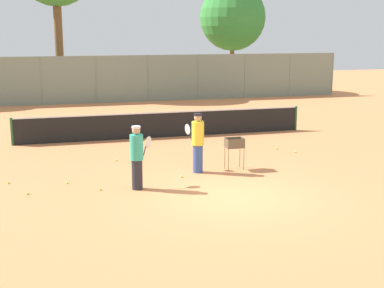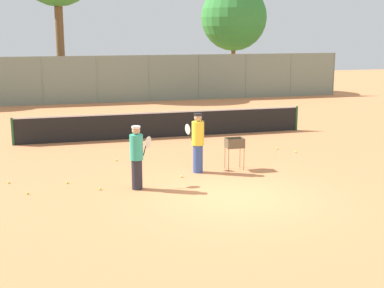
% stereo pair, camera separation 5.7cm
% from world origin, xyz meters
% --- Properties ---
extents(ground_plane, '(80.00, 80.00, 0.00)m').
position_xyz_m(ground_plane, '(0.00, 0.00, 0.00)').
color(ground_plane, '#D37F4C').
extents(tennis_net, '(12.00, 0.10, 1.07)m').
position_xyz_m(tennis_net, '(0.00, 8.41, 0.56)').
color(tennis_net, '#26592D').
rests_on(tennis_net, ground_plane).
extents(back_fence, '(28.73, 0.08, 2.84)m').
position_xyz_m(back_fence, '(-0.00, 19.81, 1.42)').
color(back_fence, gray).
rests_on(back_fence, ground_plane).
extents(tree_0, '(4.65, 4.65, 7.54)m').
position_xyz_m(tree_0, '(8.49, 23.75, 5.20)').
color(tree_0, brown).
rests_on(tree_0, ground_plane).
extents(player_white_outfit, '(0.46, 0.91, 1.85)m').
position_xyz_m(player_white_outfit, '(-0.22, 2.71, 0.96)').
color(player_white_outfit, '#334C8C').
rests_on(player_white_outfit, ground_plane).
extents(player_red_cap, '(0.74, 0.70, 1.78)m').
position_xyz_m(player_red_cap, '(-2.33, 1.43, 0.92)').
color(player_red_cap, '#26262D').
rests_on(player_red_cap, ground_plane).
extents(ball_cart, '(0.56, 0.41, 1.01)m').
position_xyz_m(ball_cart, '(0.98, 2.75, 0.77)').
color(ball_cart, brown).
rests_on(ball_cart, ground_plane).
extents(tennis_ball_0, '(0.07, 0.07, 0.07)m').
position_xyz_m(tennis_ball_0, '(3.52, 5.05, 0.03)').
color(tennis_ball_0, '#D1E54C').
rests_on(tennis_ball_0, ground_plane).
extents(tennis_ball_1, '(0.07, 0.07, 0.07)m').
position_xyz_m(tennis_ball_1, '(3.94, 4.36, 0.03)').
color(tennis_ball_1, '#D1E54C').
rests_on(tennis_ball_1, ground_plane).
extents(tennis_ball_2, '(0.07, 0.07, 0.07)m').
position_xyz_m(tennis_ball_2, '(-3.35, 1.60, 0.03)').
color(tennis_ball_2, '#D1E54C').
rests_on(tennis_ball_2, ground_plane).
extents(tennis_ball_3, '(0.07, 0.07, 0.07)m').
position_xyz_m(tennis_ball_3, '(-0.86, 2.25, 0.03)').
color(tennis_ball_3, '#D1E54C').
rests_on(tennis_ball_3, ground_plane).
extents(tennis_ball_4, '(0.07, 0.07, 0.07)m').
position_xyz_m(tennis_ball_4, '(-0.90, 7.73, 0.03)').
color(tennis_ball_4, '#D1E54C').
rests_on(tennis_ball_4, ground_plane).
extents(tennis_ball_5, '(0.07, 0.07, 0.07)m').
position_xyz_m(tennis_ball_5, '(-5.82, 2.95, 0.03)').
color(tennis_ball_5, '#D1E54C').
rests_on(tennis_ball_5, ground_plane).
extents(tennis_ball_6, '(0.07, 0.07, 0.07)m').
position_xyz_m(tennis_ball_6, '(-4.20, 2.49, 0.03)').
color(tennis_ball_6, '#D1E54C').
rests_on(tennis_ball_6, ground_plane).
extents(tennis_ball_7, '(0.07, 0.07, 0.07)m').
position_xyz_m(tennis_ball_7, '(-2.46, 4.84, 0.03)').
color(tennis_ball_7, '#D1E54C').
rests_on(tennis_ball_7, ground_plane).
extents(tennis_ball_8, '(0.07, 0.07, 0.07)m').
position_xyz_m(tennis_ball_8, '(-5.28, 1.73, 0.03)').
color(tennis_ball_8, '#D1E54C').
rests_on(tennis_ball_8, ground_plane).
extents(parked_car, '(4.20, 1.70, 1.60)m').
position_xyz_m(parked_car, '(-4.81, 23.13, 0.66)').
color(parked_car, '#3F4C8C').
rests_on(parked_car, ground_plane).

